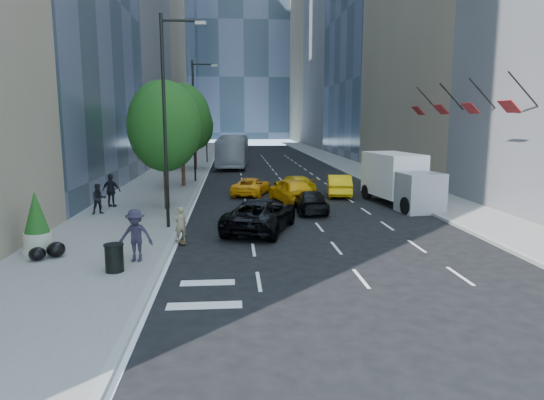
{
  "coord_description": "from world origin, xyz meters",
  "views": [
    {
      "loc": [
        -3.33,
        -19.55,
        5.38
      ],
      "look_at": [
        -1.48,
        2.94,
        1.6
      ],
      "focal_mm": 32.0,
      "sensor_mm": 36.0,
      "label": 1
    }
  ],
  "objects": [
    {
      "name": "tree_far",
      "position": [
        -7.2,
        32.0,
        4.62
      ],
      "size": [
        3.9,
        3.9,
        6.92
      ],
      "color": "#322113",
      "rests_on": "sidewalk_left"
    },
    {
      "name": "taxi_c",
      "position": [
        -2.0,
        14.75,
        0.63
      ],
      "size": [
        3.25,
        4.92,
        1.26
      ],
      "primitive_type": "imported",
      "rotation": [
        0.0,
        0.0,
        2.86
      ],
      "color": "#FFA50D",
      "rests_on": "ground"
    },
    {
      "name": "tower_right_far",
      "position": [
        22.0,
        98.0,
        25.0
      ],
      "size": [
        20.0,
        24.0,
        50.0
      ],
      "primitive_type": "cube",
      "color": "#7F7258",
      "rests_on": "ground"
    },
    {
      "name": "pedestrian_c",
      "position": [
        -6.93,
        -1.76,
        1.13
      ],
      "size": [
        1.35,
        0.87,
        1.96
      ],
      "primitive_type": "imported",
      "rotation": [
        0.0,
        0.0,
        -0.12
      ],
      "color": "#251F2F",
      "rests_on": "sidewalk_left"
    },
    {
      "name": "tree_mid",
      "position": [
        -7.2,
        19.0,
        5.32
      ],
      "size": [
        4.5,
        4.5,
        7.99
      ],
      "color": "#322113",
      "rests_on": "sidewalk_left"
    },
    {
      "name": "traffic_signal",
      "position": [
        -6.4,
        40.0,
        4.23
      ],
      "size": [
        2.48,
        0.53,
        5.2
      ],
      "color": "black",
      "rests_on": "sidewalk_left"
    },
    {
      "name": "tower_left_end",
      "position": [
        -22.0,
        92.0,
        30.0
      ],
      "size": [
        20.0,
        28.0,
        60.0
      ],
      "primitive_type": "cube",
      "color": "#2D3946",
      "rests_on": "ground"
    },
    {
      "name": "ground",
      "position": [
        0.0,
        0.0,
        0.0
      ],
      "size": [
        160.0,
        160.0,
        0.0
      ],
      "primitive_type": "plane",
      "color": "black",
      "rests_on": "ground"
    },
    {
      "name": "taxi_d",
      "position": [
        1.2,
        15.5,
        0.64
      ],
      "size": [
        3.21,
        4.78,
        1.29
      ],
      "primitive_type": "imported",
      "rotation": [
        0.0,
        0.0,
        3.49
      ],
      "color": "#E6B50C",
      "rests_on": "ground"
    },
    {
      "name": "sidewalk_right",
      "position": [
        10.0,
        30.0,
        0.07
      ],
      "size": [
        4.0,
        120.0,
        0.15
      ],
      "primitive_type": "cube",
      "color": "slate",
      "rests_on": "ground"
    },
    {
      "name": "city_bus",
      "position": [
        -3.2,
        35.99,
        1.79
      ],
      "size": [
        3.84,
        13.01,
        3.58
      ],
      "primitive_type": "imported",
      "rotation": [
        0.0,
        0.0,
        -0.07
      ],
      "color": "#B3B4BA",
      "rests_on": "ground"
    },
    {
      "name": "sidewalk_left",
      "position": [
        -9.0,
        30.0,
        0.07
      ],
      "size": [
        6.0,
        120.0,
        0.15
      ],
      "primitive_type": "cube",
      "color": "slate",
      "rests_on": "ground"
    },
    {
      "name": "skateboarder",
      "position": [
        -5.6,
        1.2,
        0.77
      ],
      "size": [
        0.67,
        0.57,
        1.54
      ],
      "primitive_type": "imported",
      "rotation": [
        0.0,
        0.0,
        3.58
      ],
      "color": "#817351",
      "rests_on": "ground"
    },
    {
      "name": "lamp_far",
      "position": [
        -6.32,
        22.0,
        5.81
      ],
      "size": [
        2.13,
        0.22,
        10.0
      ],
      "color": "black",
      "rests_on": "sidewalk_left"
    },
    {
      "name": "taxi_b",
      "position": [
        4.2,
        14.0,
        0.75
      ],
      "size": [
        2.29,
        4.77,
        1.51
      ],
      "primitive_type": "imported",
      "rotation": [
        0.0,
        0.0,
        2.98
      ],
      "color": "yellow",
      "rests_on": "ground"
    },
    {
      "name": "lamp_near",
      "position": [
        -6.32,
        4.0,
        5.81
      ],
      "size": [
        2.13,
        0.22,
        10.0
      ],
      "color": "black",
      "rests_on": "sidewalk_left"
    },
    {
      "name": "trash_can",
      "position": [
        -7.45,
        -2.98,
        0.62
      ],
      "size": [
        0.63,
        0.63,
        0.94
      ],
      "primitive_type": "cylinder",
      "color": "black",
      "rests_on": "sidewalk_left"
    },
    {
      "name": "tree_near",
      "position": [
        -7.2,
        9.0,
        4.97
      ],
      "size": [
        4.2,
        4.2,
        7.46
      ],
      "color": "#322113",
      "rests_on": "sidewalk_left"
    },
    {
      "name": "pedestrian_a",
      "position": [
        -10.75,
        7.68,
        0.99
      ],
      "size": [
        1.01,
        0.92,
        1.69
      ],
      "primitive_type": "imported",
      "rotation": [
        0.0,
        0.0,
        0.43
      ],
      "color": "black",
      "rests_on": "sidewalk_left"
    },
    {
      "name": "black_sedan_lincoln",
      "position": [
        -2.0,
        3.46,
        0.79
      ],
      "size": [
        4.31,
        6.19,
        1.57
      ],
      "primitive_type": "imported",
      "rotation": [
        0.0,
        0.0,
        2.81
      ],
      "color": "black",
      "rests_on": "ground"
    },
    {
      "name": "black_sedan_mercedes",
      "position": [
        1.2,
        8.0,
        0.63
      ],
      "size": [
        1.9,
        4.4,
        1.26
      ],
      "primitive_type": "imported",
      "rotation": [
        0.0,
        0.0,
        3.11
      ],
      "color": "black",
      "rests_on": "ground"
    },
    {
      "name": "garbage_bags",
      "position": [
        -10.33,
        -1.12,
        0.43
      ],
      "size": [
        1.18,
        1.14,
        0.58
      ],
      "color": "black",
      "rests_on": "sidewalk_left"
    },
    {
      "name": "taxi_a",
      "position": [
        0.5,
        11.5,
        0.8
      ],
      "size": [
        3.01,
        5.05,
        1.61
      ],
      "primitive_type": "imported",
      "rotation": [
        0.0,
        0.0,
        3.39
      ],
      "color": "#FFB30D",
      "rests_on": "ground"
    },
    {
      "name": "planter_shrub",
      "position": [
        -11.0,
        -0.33,
        1.34
      ],
      "size": [
        1.04,
        1.04,
        2.5
      ],
      "color": "#BCB79C",
      "rests_on": "sidewalk_left"
    },
    {
      "name": "facade_flags",
      "position": [
        10.64,
        10.0,
        6.18
      ],
      "size": [
        1.85,
        13.3,
        2.05
      ],
      "color": "black",
      "rests_on": "ground"
    },
    {
      "name": "pedestrian_b",
      "position": [
        -10.58,
        9.85,
        1.14
      ],
      "size": [
        1.25,
        0.78,
        1.98
      ],
      "primitive_type": "imported",
      "rotation": [
        0.0,
        0.0,
        2.87
      ],
      "color": "black",
      "rests_on": "sidewalk_left"
    },
    {
      "name": "box_truck",
      "position": [
        7.15,
        9.91,
        1.63
      ],
      "size": [
        3.4,
        7.0,
        3.21
      ],
      "rotation": [
        0.0,
        0.0,
        0.15
      ],
      "color": "white",
      "rests_on": "ground"
    }
  ]
}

